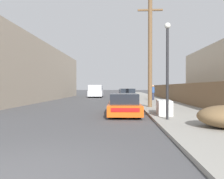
# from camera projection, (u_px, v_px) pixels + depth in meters

# --- Properties ---
(sidewalk_curb) EXTENTS (4.20, 63.00, 0.12)m
(sidewalk_curb) POSITION_uv_depth(u_px,v_px,m) (148.00, 98.00, 26.41)
(sidewalk_curb) COLOR gray
(sidewalk_curb) RESTS_ON ground
(discarded_fridge) EXTENTS (0.85, 1.65, 0.77)m
(discarded_fridge) POSITION_uv_depth(u_px,v_px,m) (164.00, 107.00, 10.55)
(discarded_fridge) COLOR silver
(discarded_fridge) RESTS_ON sidewalk_curb
(parked_sports_car_red) EXTENTS (1.81, 4.50, 1.20)m
(parked_sports_car_red) POSITION_uv_depth(u_px,v_px,m) (124.00, 105.00, 11.36)
(parked_sports_car_red) COLOR #E05114
(parked_sports_car_red) RESTS_ON ground
(car_parked_mid) EXTENTS (2.00, 4.60, 1.40)m
(car_parked_mid) POSITION_uv_depth(u_px,v_px,m) (127.00, 95.00, 21.58)
(car_parked_mid) COLOR silver
(car_parked_mid) RESTS_ON ground
(car_parked_far) EXTENTS (1.99, 4.16, 1.30)m
(car_parked_far) POSITION_uv_depth(u_px,v_px,m) (125.00, 94.00, 27.60)
(car_parked_far) COLOR #5B1E19
(car_parked_far) RESTS_ON ground
(pickup_truck) EXTENTS (2.39, 5.90, 1.88)m
(pickup_truck) POSITION_uv_depth(u_px,v_px,m) (96.00, 91.00, 30.79)
(pickup_truck) COLOR silver
(pickup_truck) RESTS_ON ground
(utility_pole) EXTENTS (1.80, 0.30, 7.81)m
(utility_pole) POSITION_uv_depth(u_px,v_px,m) (150.00, 52.00, 14.48)
(utility_pole) COLOR brown
(utility_pole) RESTS_ON sidewalk_curb
(street_lamp) EXTENTS (0.26, 0.26, 4.29)m
(street_lamp) POSITION_uv_depth(u_px,v_px,m) (167.00, 63.00, 8.84)
(street_lamp) COLOR #232326
(street_lamp) RESTS_ON sidewalk_curb
(wooden_fence) EXTENTS (0.08, 31.49, 1.76)m
(wooden_fence) POSITION_uv_depth(u_px,v_px,m) (182.00, 93.00, 18.03)
(wooden_fence) COLOR brown
(wooden_fence) RESTS_ON sidewalk_curb
(building_left_block) EXTENTS (7.00, 25.62, 6.41)m
(building_left_block) POSITION_uv_depth(u_px,v_px,m) (23.00, 73.00, 23.72)
(building_left_block) COLOR tan
(building_left_block) RESTS_ON ground
(pedestrian) EXTENTS (0.34, 0.34, 1.69)m
(pedestrian) POSITION_uv_depth(u_px,v_px,m) (153.00, 92.00, 22.26)
(pedestrian) COLOR #282D42
(pedestrian) RESTS_ON sidewalk_curb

